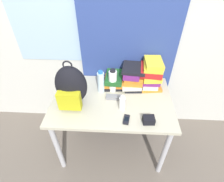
{
  "coord_description": "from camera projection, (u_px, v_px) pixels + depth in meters",
  "views": [
    {
      "loc": [
        0.07,
        -0.86,
        1.88
      ],
      "look_at": [
        0.0,
        0.37,
        0.83
      ],
      "focal_mm": 28.0,
      "sensor_mm": 36.0,
      "label": 1
    }
  ],
  "objects": [
    {
      "name": "ground_plane",
      "position": [
        110.0,
        173.0,
        1.87
      ],
      "size": [
        12.0,
        12.0,
        0.0
      ],
      "primitive_type": "plane",
      "color": "#665B51"
    },
    {
      "name": "wall_back",
      "position": [
        114.0,
        28.0,
        1.69
      ],
      "size": [
        6.0,
        0.06,
        2.5
      ],
      "color": "beige",
      "rests_on": "ground_plane"
    },
    {
      "name": "curtain_blue",
      "position": [
        129.0,
        31.0,
        1.64
      ],
      "size": [
        0.97,
        0.04,
        2.5
      ],
      "color": "navy",
      "rests_on": "ground_plane"
    },
    {
      "name": "desk",
      "position": [
        112.0,
        106.0,
        1.74
      ],
      "size": [
        1.14,
        0.74,
        0.73
      ],
      "color": "#B7B299",
      "rests_on": "ground_plane"
    },
    {
      "name": "backpack",
      "position": [
        71.0,
        87.0,
        1.53
      ],
      "size": [
        0.28,
        0.25,
        0.44
      ],
      "color": "black",
      "rests_on": "desk"
    },
    {
      "name": "book_stack_left",
      "position": [
        114.0,
        80.0,
        1.8
      ],
      "size": [
        0.23,
        0.26,
        0.12
      ],
      "color": "black",
      "rests_on": "desk"
    },
    {
      "name": "book_stack_center",
      "position": [
        132.0,
        76.0,
        1.76
      ],
      "size": [
        0.25,
        0.28,
        0.23
      ],
      "color": "black",
      "rests_on": "desk"
    },
    {
      "name": "book_stack_right",
      "position": [
        151.0,
        74.0,
        1.74
      ],
      "size": [
        0.24,
        0.27,
        0.3
      ],
      "color": "orange",
      "rests_on": "desk"
    },
    {
      "name": "water_bottle",
      "position": [
        101.0,
        82.0,
        1.69
      ],
      "size": [
        0.07,
        0.07,
        0.24
      ],
      "color": "silver",
      "rests_on": "desk"
    },
    {
      "name": "sports_bottle",
      "position": [
        113.0,
        81.0,
        1.71
      ],
      "size": [
        0.08,
        0.08,
        0.25
      ],
      "color": "white",
      "rests_on": "desk"
    },
    {
      "name": "sunscreen_bottle",
      "position": [
        122.0,
        103.0,
        1.53
      ],
      "size": [
        0.05,
        0.05,
        0.15
      ],
      "color": "white",
      "rests_on": "desk"
    },
    {
      "name": "cell_phone",
      "position": [
        126.0,
        120.0,
        1.47
      ],
      "size": [
        0.06,
        0.11,
        0.02
      ],
      "color": "black",
      "rests_on": "desk"
    },
    {
      "name": "sunglasses_case",
      "position": [
        114.0,
        97.0,
        1.67
      ],
      "size": [
        0.15,
        0.06,
        0.04
      ],
      "color": "gray",
      "rests_on": "desk"
    },
    {
      "name": "camera_pouch",
      "position": [
        149.0,
        120.0,
        1.44
      ],
      "size": [
        0.1,
        0.08,
        0.06
      ],
      "color": "black",
      "rests_on": "desk"
    }
  ]
}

